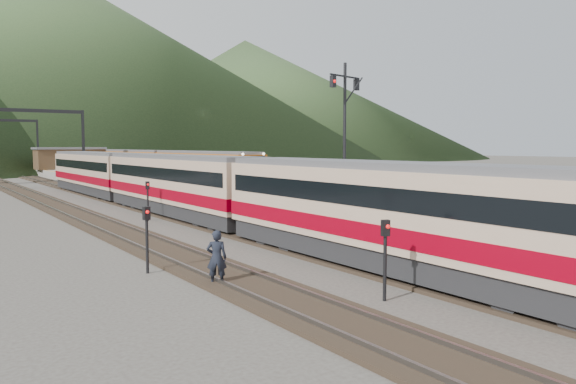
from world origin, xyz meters
TOP-DOWN VIEW (x-y plane):
  - track_main at (0.00, 40.00)m, footprint 2.60×200.00m
  - track_far at (-5.00, 40.00)m, footprint 2.60×200.00m
  - track_second at (11.50, 40.00)m, footprint 2.60×200.00m
  - platform at (5.60, 38.00)m, footprint 8.00×100.00m
  - gantry_near at (-2.85, 55.00)m, footprint 9.55×0.25m
  - gantry_far at (-2.85, 80.00)m, footprint 9.55×0.25m
  - station_shed at (5.60, 78.00)m, footprint 9.40×4.40m
  - hill_b at (30.00, 230.00)m, footprint 220.00×220.00m
  - hill_c at (110.00, 210.00)m, footprint 160.00×160.00m
  - main_train at (0.00, 26.11)m, footprint 2.67×54.82m
  - second_train at (11.50, 66.28)m, footprint 2.91×59.66m
  - signal_mast at (2.83, 13.68)m, footprint 2.14×0.70m
  - short_signal_a at (-2.65, 5.32)m, footprint 0.26×0.22m
  - short_signal_b at (-2.19, 25.18)m, footprint 0.25×0.20m
  - short_signal_c at (-6.92, 12.30)m, footprint 0.25×0.20m
  - worker at (-5.72, 9.52)m, footprint 0.75×0.68m

SIDE VIEW (x-z plane):
  - track_main at x=0.00m, z-range -0.05..0.18m
  - track_far at x=-5.00m, z-range -0.05..0.18m
  - track_second at x=11.50m, z-range -0.05..0.18m
  - platform at x=5.60m, z-range 0.00..1.00m
  - worker at x=-5.72m, z-range 0.00..1.72m
  - short_signal_a at x=-2.65m, z-range 0.33..2.60m
  - short_signal_b at x=-2.19m, z-range 0.33..2.60m
  - short_signal_c at x=-6.92m, z-range 0.33..2.60m
  - main_train at x=0.00m, z-range 0.23..3.49m
  - second_train at x=11.50m, z-range 0.23..3.78m
  - station_shed at x=5.60m, z-range 1.02..4.12m
  - signal_mast at x=2.83m, z-range 1.77..8.76m
  - gantry_near at x=-2.85m, z-range 1.59..9.59m
  - gantry_far at x=-2.85m, z-range 1.59..9.59m
  - hill_c at x=110.00m, z-range 0.00..50.00m
  - hill_b at x=30.00m, z-range 0.00..75.00m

